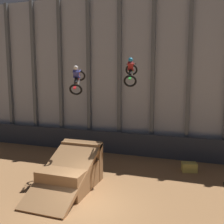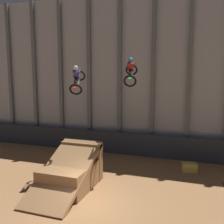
{
  "view_description": "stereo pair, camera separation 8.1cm",
  "coord_description": "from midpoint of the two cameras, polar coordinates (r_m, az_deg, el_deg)",
  "views": [
    {
      "loc": [
        4.65,
        -10.23,
        5.99
      ],
      "look_at": [
        -0.37,
        4.54,
        3.77
      ],
      "focal_mm": 42.0,
      "sensor_mm": 36.0,
      "label": 1
    },
    {
      "loc": [
        4.73,
        -10.21,
        5.99
      ],
      "look_at": [
        -0.37,
        4.54,
        3.77
      ],
      "focal_mm": 42.0,
      "sensor_mm": 36.0,
      "label": 2
    }
  ],
  "objects": [
    {
      "name": "dirt_ramp",
      "position": [
        14.65,
        -8.85,
        -12.84
      ],
      "size": [
        2.42,
        4.74,
        2.3
      ],
      "color": "olive",
      "rests_on": "ground_plane"
    },
    {
      "name": "rider_bike_right_air",
      "position": [
        15.11,
        3.95,
        8.74
      ],
      "size": [
        1.05,
        1.89,
        1.69
      ],
      "rotation": [
        0.47,
        0.0,
        0.2
      ],
      "color": "black"
    },
    {
      "name": "traffic_cone_near_ramp",
      "position": [
        18.51,
        -8.01,
        -9.96
      ],
      "size": [
        0.36,
        0.36,
        0.58
      ],
      "color": "black",
      "rests_on": "ground_plane"
    },
    {
      "name": "arena_back_wall",
      "position": [
        19.86,
        5.18,
        8.12
      ],
      "size": [
        32.0,
        0.4,
        12.02
      ],
      "color": "#A3A8B2",
      "rests_on": "ground_plane"
    },
    {
      "name": "ground_plane",
      "position": [
        12.74,
        -5.51,
        -20.0
      ],
      "size": [
        60.0,
        60.0,
        0.0
      ],
      "primitive_type": "plane",
      "color": "#996B42"
    },
    {
      "name": "hay_bale_trackside",
      "position": [
        17.35,
        16.35,
        -11.46
      ],
      "size": [
        1.02,
        0.81,
        0.57
      ],
      "rotation": [
        0.0,
        0.0,
        0.26
      ],
      "color": "#CCB751",
      "rests_on": "ground_plane"
    },
    {
      "name": "lower_barrier",
      "position": [
        19.81,
        4.47,
        -7.02
      ],
      "size": [
        31.36,
        0.2,
        1.67
      ],
      "color": "#2D333D",
      "rests_on": "ground_plane"
    },
    {
      "name": "rider_bike_left_air",
      "position": [
        14.99,
        -7.75,
        7.11
      ],
      "size": [
        1.15,
        1.86,
        1.7
      ],
      "rotation": [
        0.57,
        0.0,
        0.27
      ],
      "color": "black"
    }
  ]
}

